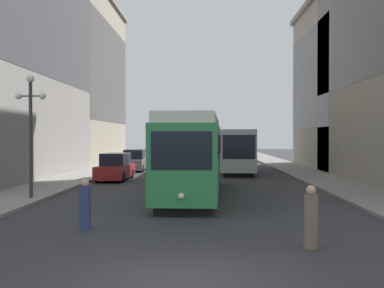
{
  "coord_description": "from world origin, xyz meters",
  "views": [
    {
      "loc": [
        0.53,
        -9.43,
        2.96
      ],
      "look_at": [
        -0.01,
        10.86,
        2.63
      ],
      "focal_mm": 44.27,
      "sensor_mm": 36.0,
      "label": 1
    }
  ],
  "objects_px": {
    "parked_car_left_near": "(134,161)",
    "pedestrian_crossing_far": "(85,206)",
    "streetcar": "(193,154)",
    "parked_car_left_mid": "(115,168)",
    "transit_bus": "(234,148)",
    "lamp_post_left_near": "(31,117)",
    "pedestrian_crossing_near": "(311,219)"
  },
  "relations": [
    {
      "from": "parked_car_left_near",
      "to": "pedestrian_crossing_far",
      "type": "relative_size",
      "value": 3.03
    },
    {
      "from": "pedestrian_crossing_near",
      "to": "pedestrian_crossing_far",
      "type": "relative_size",
      "value": 1.04
    },
    {
      "from": "pedestrian_crossing_near",
      "to": "lamp_post_left_near",
      "type": "bearing_deg",
      "value": -94.23
    },
    {
      "from": "transit_bus",
      "to": "pedestrian_crossing_near",
      "type": "height_order",
      "value": "transit_bus"
    },
    {
      "from": "transit_bus",
      "to": "pedestrian_crossing_near",
      "type": "distance_m",
      "value": 26.66
    },
    {
      "from": "parked_car_left_near",
      "to": "pedestrian_crossing_far",
      "type": "height_order",
      "value": "parked_car_left_near"
    },
    {
      "from": "pedestrian_crossing_far",
      "to": "parked_car_left_near",
      "type": "bearing_deg",
      "value": -23.65
    },
    {
      "from": "streetcar",
      "to": "parked_car_left_near",
      "type": "bearing_deg",
      "value": 110.25
    },
    {
      "from": "pedestrian_crossing_near",
      "to": "parked_car_left_mid",
      "type": "bearing_deg",
      "value": -120.12
    },
    {
      "from": "lamp_post_left_near",
      "to": "pedestrian_crossing_near",
      "type": "bearing_deg",
      "value": -39.35
    },
    {
      "from": "transit_bus",
      "to": "lamp_post_left_near",
      "type": "xyz_separation_m",
      "value": [
        -10.36,
        -17.86,
        1.88
      ]
    },
    {
      "from": "parked_car_left_near",
      "to": "pedestrian_crossing_near",
      "type": "height_order",
      "value": "parked_car_left_near"
    },
    {
      "from": "streetcar",
      "to": "pedestrian_crossing_near",
      "type": "relative_size",
      "value": 7.9
    },
    {
      "from": "transit_bus",
      "to": "pedestrian_crossing_far",
      "type": "height_order",
      "value": "transit_bus"
    },
    {
      "from": "streetcar",
      "to": "parked_car_left_mid",
      "type": "relative_size",
      "value": 2.78
    },
    {
      "from": "streetcar",
      "to": "parked_car_left_near",
      "type": "height_order",
      "value": "streetcar"
    },
    {
      "from": "streetcar",
      "to": "lamp_post_left_near",
      "type": "distance_m",
      "value": 7.84
    },
    {
      "from": "parked_car_left_near",
      "to": "streetcar",
      "type": "bearing_deg",
      "value": -73.55
    },
    {
      "from": "pedestrian_crossing_far",
      "to": "lamp_post_left_near",
      "type": "xyz_separation_m",
      "value": [
        -4.13,
        6.47,
        3.07
      ]
    },
    {
      "from": "pedestrian_crossing_near",
      "to": "lamp_post_left_near",
      "type": "xyz_separation_m",
      "value": [
        -10.7,
        8.77,
        3.05
      ]
    },
    {
      "from": "parked_car_left_near",
      "to": "lamp_post_left_near",
      "type": "distance_m",
      "value": 19.32
    },
    {
      "from": "streetcar",
      "to": "pedestrian_crossing_near",
      "type": "bearing_deg",
      "value": -70.56
    },
    {
      "from": "streetcar",
      "to": "pedestrian_crossing_far",
      "type": "relative_size",
      "value": 8.19
    },
    {
      "from": "streetcar",
      "to": "pedestrian_crossing_far",
      "type": "xyz_separation_m",
      "value": [
        -3.2,
        -8.65,
        -1.35
      ]
    },
    {
      "from": "parked_car_left_mid",
      "to": "lamp_post_left_near",
      "type": "relative_size",
      "value": 0.85
    },
    {
      "from": "transit_bus",
      "to": "lamp_post_left_near",
      "type": "height_order",
      "value": "lamp_post_left_near"
    },
    {
      "from": "pedestrian_crossing_near",
      "to": "pedestrian_crossing_far",
      "type": "bearing_deg",
      "value": -74.21
    },
    {
      "from": "parked_car_left_mid",
      "to": "pedestrian_crossing_near",
      "type": "height_order",
      "value": "parked_car_left_mid"
    },
    {
      "from": "lamp_post_left_near",
      "to": "parked_car_left_near",
      "type": "bearing_deg",
      "value": 84.29
    },
    {
      "from": "transit_bus",
      "to": "pedestrian_crossing_far",
      "type": "xyz_separation_m",
      "value": [
        -6.23,
        -24.33,
        -1.2
      ]
    },
    {
      "from": "streetcar",
      "to": "parked_car_left_near",
      "type": "relative_size",
      "value": 2.7
    },
    {
      "from": "parked_car_left_mid",
      "to": "pedestrian_crossing_far",
      "type": "relative_size",
      "value": 2.94
    }
  ]
}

